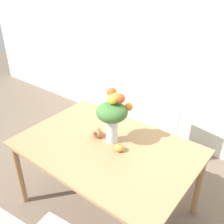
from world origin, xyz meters
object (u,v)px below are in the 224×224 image
(flower_vase, at_px, (113,113))
(dining_chair_near_window, at_px, (156,132))
(pumpkin, at_px, (119,148))
(turkey_figurine, at_px, (98,132))

(flower_vase, height_order, dining_chair_near_window, flower_vase)
(flower_vase, relative_size, pumpkin, 5.96)
(pumpkin, distance_m, turkey_figurine, 0.30)
(flower_vase, distance_m, pumpkin, 0.31)
(flower_vase, distance_m, dining_chair_near_window, 0.97)
(turkey_figurine, bearing_deg, pumpkin, -11.00)
(flower_vase, height_order, pumpkin, flower_vase)
(pumpkin, height_order, turkey_figurine, turkey_figurine)
(pumpkin, distance_m, dining_chair_near_window, 0.92)
(pumpkin, bearing_deg, flower_vase, 148.31)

